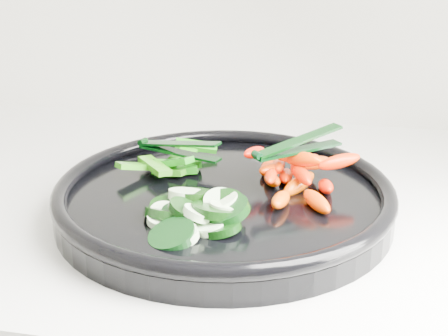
# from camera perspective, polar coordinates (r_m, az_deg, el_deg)

# --- Properties ---
(veggie_tray) EXTENTS (0.48, 0.48, 0.04)m
(veggie_tray) POSITION_cam_1_polar(r_m,az_deg,el_deg) (0.69, 0.00, -2.67)
(veggie_tray) COLOR black
(veggie_tray) RESTS_ON counter
(cucumber_pile) EXTENTS (0.12, 0.13, 0.04)m
(cucumber_pile) POSITION_cam_1_polar(r_m,az_deg,el_deg) (0.63, -2.59, -4.04)
(cucumber_pile) COLOR black
(cucumber_pile) RESTS_ON veggie_tray
(carrot_pile) EXTENTS (0.14, 0.16, 0.06)m
(carrot_pile) POSITION_cam_1_polar(r_m,az_deg,el_deg) (0.70, 6.66, -0.47)
(carrot_pile) COLOR #FF5F00
(carrot_pile) RESTS_ON veggie_tray
(pepper_pile) EXTENTS (0.10, 0.12, 0.04)m
(pepper_pile) POSITION_cam_1_polar(r_m,az_deg,el_deg) (0.75, -4.69, 0.36)
(pepper_pile) COLOR #27740B
(pepper_pile) RESTS_ON veggie_tray
(tong_carrot) EXTENTS (0.09, 0.09, 0.02)m
(tong_carrot) POSITION_cam_1_polar(r_m,az_deg,el_deg) (0.69, 6.62, 2.01)
(tong_carrot) COLOR black
(tong_carrot) RESTS_ON carrot_pile
(tong_pepper) EXTENTS (0.11, 0.05, 0.02)m
(tong_pepper) POSITION_cam_1_polar(r_m,az_deg,el_deg) (0.76, -4.34, 1.86)
(tong_pepper) COLOR black
(tong_pepper) RESTS_ON pepper_pile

